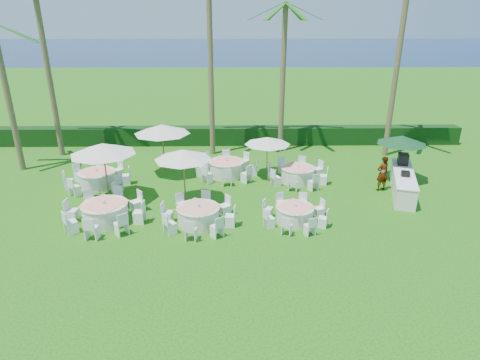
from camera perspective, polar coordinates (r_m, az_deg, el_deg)
The scene contains 21 objects.
ground at distance 16.66m, azimuth -6.42°, elevation -6.83°, with size 120.00×120.00×0.00m, color #134F0D.
hedge at distance 27.60m, azimuth -4.28°, elevation 6.31°, with size 34.00×1.00×1.20m, color black.
ocean at distance 116.84m, azimuth -1.82°, elevation 17.89°, with size 260.00×260.00×0.00m, color #061E44.
banquet_table_a at distance 17.80m, azimuth -18.62°, elevation -4.37°, with size 3.36×3.36×1.01m.
banquet_table_b at distance 16.80m, azimuth -5.92°, elevation -4.98°, with size 3.12×3.12×0.94m.
banquet_table_c at distance 17.06m, azimuth 7.79°, elevation -4.78°, with size 2.70×2.70×0.85m.
banquet_table_d at distance 21.69m, azimuth -19.59°, elevation 0.20°, with size 3.23×3.23×0.97m.
banquet_table_e at distance 21.88m, azimuth -1.92°, elevation 1.74°, with size 3.35×3.35×1.01m.
banquet_table_f at distance 21.31m, azimuth 8.17°, elevation 0.88°, with size 3.10×3.10×0.95m.
umbrella_a at distance 18.99m, azimuth -18.94°, elevation 4.22°, with size 2.94×2.94×2.84m.
umbrella_b at distance 17.96m, azimuth -8.11°, elevation 3.61°, with size 2.60×2.60×2.64m.
umbrella_c at distance 21.79m, azimuth -11.04°, elevation 7.11°, with size 2.98×2.98×2.82m.
umbrella_d at distance 21.24m, azimuth 3.93°, elevation 5.59°, with size 2.43×2.43×2.23m.
umbrella_green at distance 22.17m, azimuth 22.04°, elevation 5.33°, with size 2.52×2.52×2.48m.
buffet_table at distance 21.27m, azimuth 22.13°, elevation -0.21°, with size 2.25×4.56×1.59m.
staff_person at distance 21.02m, azimuth 19.59°, elevation 0.88°, with size 0.65×0.43×1.78m, color gray.
palm_a at distance 26.81m, azimuth -25.75°, elevation 14.56°, with size 4.40×4.16×10.10m.
palm_c at distance 24.60m, azimuth -4.23°, elevation 16.97°, with size 4.41×4.04×10.84m.
palm_d at distance 25.37m, azimuth 6.13°, elevation 14.83°, with size 4.40×4.14×8.93m.
palm_e at distance 25.91m, azimuth 21.50°, elevation 15.37°, with size 4.40×4.10×10.43m.
palm_f at distance 25.12m, azimuth -30.24°, elevation 10.74°, with size 4.41×4.04×7.86m.
Camera 1 is at (1.61, -14.56, 7.95)m, focal length 30.00 mm.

